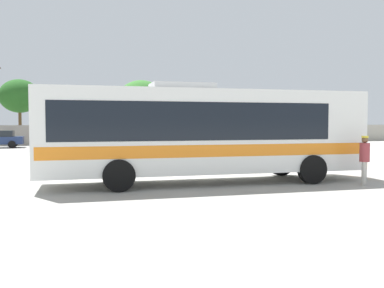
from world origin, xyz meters
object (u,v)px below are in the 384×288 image
object	(u,v)px
roadside_tree_midleft	(20,96)
coach_bus_white_orange	(202,130)
roadside_tree_midright	(141,101)
parked_car_second_red	(67,139)
parked_car_third_maroon	(141,137)
vendor_umbrella_near_gate_blue	(324,127)
attendant_by_bus_door	(365,157)

from	to	relation	value
roadside_tree_midleft	coach_bus_white_orange	bearing A→B (deg)	-72.42
roadside_tree_midright	parked_car_second_red	bearing A→B (deg)	-138.94
parked_car_second_red	roadside_tree_midleft	world-z (taller)	roadside_tree_midleft
parked_car_third_maroon	roadside_tree_midleft	bearing A→B (deg)	147.26
parked_car_second_red	coach_bus_white_orange	bearing A→B (deg)	-77.56
parked_car_second_red	roadside_tree_midright	world-z (taller)	roadside_tree_midright
parked_car_third_maroon	roadside_tree_midright	distance (m)	7.39
coach_bus_white_orange	parked_car_second_red	world-z (taller)	coach_bus_white_orange
vendor_umbrella_near_gate_blue	roadside_tree_midleft	size ratio (longest dim) A/B	0.34
roadside_tree_midleft	parked_car_second_red	bearing A→B (deg)	-58.50
vendor_umbrella_near_gate_blue	roadside_tree_midright	bearing A→B (deg)	102.08
attendant_by_bus_door	vendor_umbrella_near_gate_blue	world-z (taller)	vendor_umbrella_near_gate_blue
roadside_tree_midleft	attendant_by_bus_door	bearing A→B (deg)	-65.63
roadside_tree_midleft	roadside_tree_midright	xyz separation A→B (m)	(12.66, -1.23, -0.40)
parked_car_second_red	roadside_tree_midright	distance (m)	10.98
vendor_umbrella_near_gate_blue	parked_car_third_maroon	xyz separation A→B (m)	(-6.70, 20.41, -1.14)
vendor_umbrella_near_gate_blue	parked_car_third_maroon	bearing A→B (deg)	108.17
coach_bus_white_orange	roadside_tree_midleft	bearing A→B (deg)	107.58
vendor_umbrella_near_gate_blue	roadside_tree_midright	xyz separation A→B (m)	(-5.71, 26.69, 2.63)
attendant_by_bus_door	vendor_umbrella_near_gate_blue	bearing A→B (deg)	68.13
parked_car_third_maroon	roadside_tree_midleft	distance (m)	14.48
parked_car_third_maroon	attendant_by_bus_door	bearing A→B (deg)	-81.58
coach_bus_white_orange	roadside_tree_midleft	world-z (taller)	roadside_tree_midleft
coach_bus_white_orange	parked_car_second_red	xyz separation A→B (m)	(-5.43, 24.60, -1.16)
vendor_umbrella_near_gate_blue	parked_car_third_maroon	size ratio (longest dim) A/B	0.49
vendor_umbrella_near_gate_blue	roadside_tree_midleft	bearing A→B (deg)	123.34
coach_bus_white_orange	attendant_by_bus_door	xyz separation A→B (m)	(5.36, -2.02, -0.93)
attendant_by_bus_door	parked_car_third_maroon	bearing A→B (deg)	98.42
roadside_tree_midright	coach_bus_white_orange	bearing A→B (deg)	-94.26
parked_car_second_red	roadside_tree_midright	size ratio (longest dim) A/B	0.60
coach_bus_white_orange	parked_car_second_red	distance (m)	25.22
vendor_umbrella_near_gate_blue	parked_car_second_red	distance (m)	24.08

